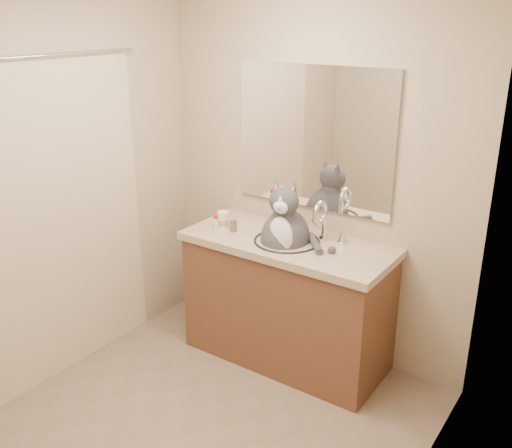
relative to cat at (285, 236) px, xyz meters
The scene contains 8 objects.
room 0.99m from the cat, 89.47° to the right, with size 2.22×2.52×2.42m.
vanity 0.44m from the cat, 69.53° to the left, with size 1.34×0.59×1.12m.
mirror 0.64m from the cat, 88.31° to the left, with size 1.10×0.02×0.90m, color white.
shower_curtain 1.35m from the cat, 141.11° to the right, with size 0.02×1.30×1.93m.
cat is the anchor object (origin of this frame).
pill_bottle_redcap 0.50m from the cat, behind, with size 0.05×0.05×0.09m.
pill_bottle_orange 0.45m from the cat, behind, with size 0.09×0.09×0.12m.
grey_canister 0.37m from the cat, behind, with size 0.05×0.05×0.07m.
Camera 1 is at (1.72, -1.88, 2.19)m, focal length 40.00 mm.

